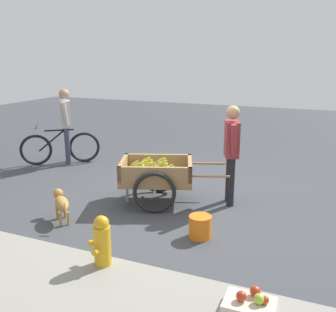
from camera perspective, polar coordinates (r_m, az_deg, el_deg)
ground_plane at (r=6.15m, az=1.13°, el=-6.72°), size 24.00×24.00×0.00m
fruit_cart at (r=5.95m, az=-1.77°, el=-2.95°), size 1.81×1.29×0.72m
vendor_person at (r=5.85m, az=9.52°, el=1.40°), size 0.31×0.56×1.55m
bicycle at (r=8.43m, az=-15.87°, el=1.23°), size 1.36×1.05×0.85m
cyclist_person at (r=8.31m, az=-15.11°, el=5.32°), size 0.36×0.50×1.59m
dog at (r=5.55m, az=-15.74°, el=-6.77°), size 0.53×0.48×0.40m
fire_hydrant at (r=4.15m, az=-9.88°, el=-13.14°), size 0.25×0.25×0.67m
plastic_bucket at (r=4.95m, az=4.86°, el=-10.53°), size 0.29×0.29×0.29m
apple_crate at (r=3.62m, az=12.15°, el=-21.85°), size 0.44×0.32×0.32m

